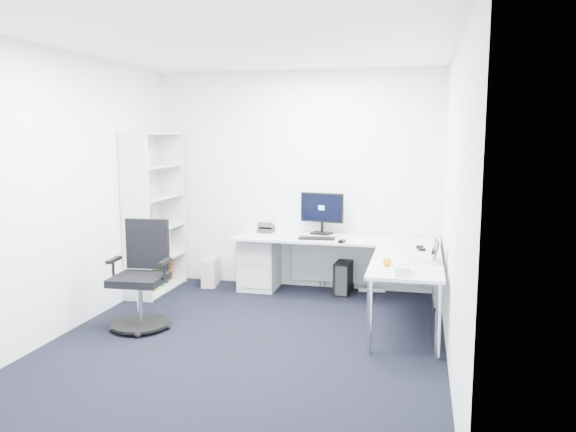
% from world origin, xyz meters
% --- Properties ---
extents(ground, '(4.20, 4.20, 0.00)m').
position_xyz_m(ground, '(0.00, 0.00, 0.00)').
color(ground, black).
extents(ceiling, '(4.20, 4.20, 0.00)m').
position_xyz_m(ceiling, '(0.00, 0.00, 2.70)').
color(ceiling, white).
extents(wall_back, '(3.60, 0.02, 2.70)m').
position_xyz_m(wall_back, '(0.00, 2.10, 1.35)').
color(wall_back, white).
rests_on(wall_back, ground).
extents(wall_front, '(3.60, 0.02, 2.70)m').
position_xyz_m(wall_front, '(0.00, -2.10, 1.35)').
color(wall_front, white).
rests_on(wall_front, ground).
extents(wall_left, '(0.02, 4.20, 2.70)m').
position_xyz_m(wall_left, '(-1.80, 0.00, 1.35)').
color(wall_left, white).
rests_on(wall_left, ground).
extents(wall_right, '(0.02, 4.20, 2.70)m').
position_xyz_m(wall_right, '(1.80, 0.00, 1.35)').
color(wall_right, white).
rests_on(wall_right, ground).
extents(l_desk, '(2.42, 1.35, 0.71)m').
position_xyz_m(l_desk, '(0.55, 1.40, 0.35)').
color(l_desk, '#BCBEBE').
rests_on(l_desk, ground).
extents(drawer_pedestal, '(0.45, 0.56, 0.69)m').
position_xyz_m(drawer_pedestal, '(-0.41, 1.88, 0.34)').
color(drawer_pedestal, '#BCBEBE').
rests_on(drawer_pedestal, ground).
extents(bookshelf, '(0.38, 0.98, 1.95)m').
position_xyz_m(bookshelf, '(-1.62, 1.45, 0.98)').
color(bookshelf, silver).
rests_on(bookshelf, ground).
extents(task_chair, '(0.64, 0.64, 1.07)m').
position_xyz_m(task_chair, '(-1.15, 0.14, 0.53)').
color(task_chair, black).
rests_on(task_chair, ground).
extents(black_pc_tower, '(0.21, 0.41, 0.39)m').
position_xyz_m(black_pc_tower, '(0.65, 1.88, 0.20)').
color(black_pc_tower, black).
rests_on(black_pc_tower, ground).
extents(beige_pc_tower, '(0.23, 0.40, 0.36)m').
position_xyz_m(beige_pc_tower, '(-1.06, 1.85, 0.18)').
color(beige_pc_tower, '#B8AD9C').
rests_on(beige_pc_tower, ground).
extents(power_strip, '(0.33, 0.10, 0.04)m').
position_xyz_m(power_strip, '(0.98, 2.02, 0.02)').
color(power_strip, silver).
rests_on(power_strip, ground).
extents(monitor, '(0.57, 0.27, 0.52)m').
position_xyz_m(monitor, '(0.36, 1.94, 0.97)').
color(monitor, black).
rests_on(monitor, l_desk).
extents(black_keyboard, '(0.43, 0.18, 0.02)m').
position_xyz_m(black_keyboard, '(0.37, 1.60, 0.72)').
color(black_keyboard, black).
rests_on(black_keyboard, l_desk).
extents(mouse, '(0.08, 0.11, 0.03)m').
position_xyz_m(mouse, '(0.68, 1.45, 0.72)').
color(mouse, black).
rests_on(mouse, l_desk).
extents(desk_phone, '(0.19, 0.19, 0.13)m').
position_xyz_m(desk_phone, '(-0.34, 1.91, 0.77)').
color(desk_phone, '#29292C').
rests_on(desk_phone, l_desk).
extents(laptop, '(0.36, 0.35, 0.24)m').
position_xyz_m(laptop, '(1.49, 0.70, 0.82)').
color(laptop, silver).
rests_on(laptop, l_desk).
extents(white_keyboard, '(0.13, 0.42, 0.01)m').
position_xyz_m(white_keyboard, '(1.27, 0.71, 0.71)').
color(white_keyboard, silver).
rests_on(white_keyboard, l_desk).
extents(headphones, '(0.15, 0.21, 0.05)m').
position_xyz_m(headphones, '(1.55, 1.27, 0.73)').
color(headphones, black).
rests_on(headphones, l_desk).
extents(orange_fruit, '(0.08, 0.08, 0.08)m').
position_xyz_m(orange_fruit, '(1.25, 0.41, 0.75)').
color(orange_fruit, orange).
rests_on(orange_fruit, l_desk).
extents(tissue_box, '(0.13, 0.24, 0.08)m').
position_xyz_m(tissue_box, '(1.40, 0.13, 0.75)').
color(tissue_box, silver).
rests_on(tissue_box, l_desk).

